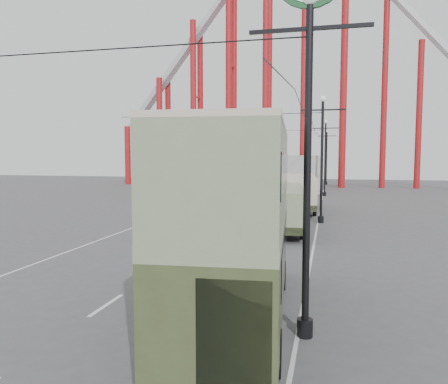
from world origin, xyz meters
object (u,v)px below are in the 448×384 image
(lamp_post_near, at_px, (309,46))
(double_decker_bus, at_px, (239,213))
(pedestrian, at_px, (195,239))
(single_decker_green, at_px, (285,206))
(single_decker_cream, at_px, (300,191))

(lamp_post_near, height_order, double_decker_bus, lamp_post_near)
(lamp_post_near, distance_m, pedestrian, 11.95)
(lamp_post_near, bearing_deg, double_decker_bus, 154.49)
(double_decker_bus, xyz_separation_m, single_decker_green, (-0.26, 16.49, -1.64))
(single_decker_green, height_order, pedestrian, single_decker_green)
(lamp_post_near, relative_size, double_decker_bus, 0.98)
(double_decker_bus, bearing_deg, single_decker_green, 86.13)
(single_decker_cream, bearing_deg, pedestrian, -104.89)
(lamp_post_near, bearing_deg, single_decker_green, 97.57)
(single_decker_green, distance_m, single_decker_cream, 10.39)
(double_decker_bus, relative_size, pedestrian, 5.72)
(single_decker_green, bearing_deg, double_decker_bus, -95.01)
(lamp_post_near, relative_size, single_decker_green, 1.04)
(double_decker_bus, height_order, single_decker_green, double_decker_bus)
(single_decker_cream, height_order, pedestrian, single_decker_cream)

